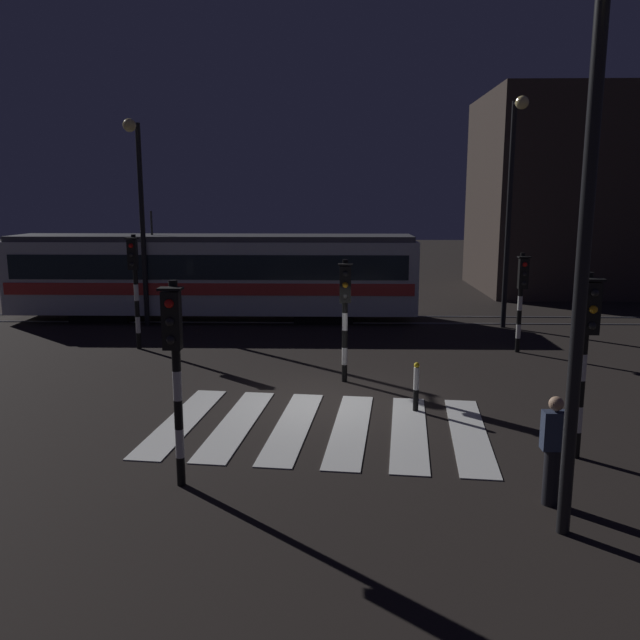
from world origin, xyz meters
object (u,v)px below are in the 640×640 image
(traffic_light_kerb_mid_left, at_px, (174,354))
(tram, at_px, (214,275))
(street_lamp_trackside_right, at_px, (512,188))
(street_lamp_near_kerb, at_px, (595,198))
(traffic_light_corner_near_right, at_px, (587,338))
(traffic_light_corner_far_right, at_px, (522,288))
(street_lamp_trackside_left, at_px, (139,199))
(traffic_light_corner_far_left, at_px, (134,274))
(bollard_island_edge, at_px, (416,387))
(traffic_light_median_centre, at_px, (345,303))
(pedestrian_waiting_at_kerb, at_px, (553,450))

(traffic_light_kerb_mid_left, height_order, tram, tram)
(street_lamp_trackside_right, bearing_deg, street_lamp_near_kerb, -101.10)
(traffic_light_corner_near_right, relative_size, street_lamp_near_kerb, 0.46)
(traffic_light_corner_far_right, xyz_separation_m, street_lamp_trackside_left, (-12.48, 3.69, 2.60))
(traffic_light_corner_far_left, relative_size, street_lamp_trackside_left, 0.49)
(street_lamp_near_kerb, relative_size, bollard_island_edge, 6.55)
(traffic_light_median_centre, distance_m, street_lamp_near_kerb, 8.59)
(traffic_light_corner_near_right, bearing_deg, street_lamp_trackside_right, 81.69)
(traffic_light_kerb_mid_left, relative_size, tram, 0.22)
(bollard_island_edge, bearing_deg, pedestrian_waiting_at_kerb, -70.63)
(pedestrian_waiting_at_kerb, height_order, bollard_island_edge, pedestrian_waiting_at_kerb)
(traffic_light_kerb_mid_left, relative_size, pedestrian_waiting_at_kerb, 1.97)
(traffic_light_corner_far_left, height_order, street_lamp_near_kerb, street_lamp_near_kerb)
(traffic_light_corner_far_left, bearing_deg, street_lamp_near_kerb, -50.15)
(traffic_light_corner_far_right, height_order, street_lamp_trackside_right, street_lamp_trackside_right)
(street_lamp_trackside_right, bearing_deg, pedestrian_waiting_at_kerb, -101.61)
(street_lamp_trackside_left, height_order, pedestrian_waiting_at_kerb, street_lamp_trackside_left)
(traffic_light_corner_near_right, distance_m, pedestrian_waiting_at_kerb, 2.45)
(tram, bearing_deg, street_lamp_near_kerb, -64.17)
(traffic_light_corner_far_left, distance_m, bollard_island_edge, 9.92)
(traffic_light_corner_near_right, distance_m, street_lamp_trackside_left, 16.54)
(street_lamp_trackside_left, distance_m, tram, 3.96)
(traffic_light_kerb_mid_left, bearing_deg, street_lamp_trackside_left, 108.62)
(street_lamp_trackside_right, distance_m, bollard_island_edge, 11.16)
(traffic_light_corner_far_left, relative_size, tram, 0.23)
(traffic_light_corner_far_right, bearing_deg, pedestrian_waiting_at_kerb, -102.84)
(bollard_island_edge, bearing_deg, tram, 120.71)
(traffic_light_kerb_mid_left, xyz_separation_m, street_lamp_trackside_left, (-4.44, 13.17, 2.37))
(street_lamp_near_kerb, bearing_deg, traffic_light_corner_far_left, 129.85)
(street_lamp_trackside_left, bearing_deg, traffic_light_kerb_mid_left, -71.38)
(traffic_light_median_centre, relative_size, traffic_light_corner_far_right, 1.03)
(traffic_light_median_centre, bearing_deg, traffic_light_kerb_mid_left, -114.07)
(traffic_light_corner_far_right, distance_m, pedestrian_waiting_at_kerb, 10.22)
(traffic_light_kerb_mid_left, bearing_deg, traffic_light_corner_near_right, 10.87)
(traffic_light_kerb_mid_left, bearing_deg, street_lamp_trackside_right, 56.95)
(street_lamp_trackside_left, distance_m, bollard_island_edge, 13.34)
(traffic_light_corner_near_right, distance_m, bollard_island_edge, 4.01)
(street_lamp_trackside_right, bearing_deg, traffic_light_kerb_mid_left, -123.05)
(street_lamp_trackside_right, xyz_separation_m, bollard_island_edge, (-4.32, -9.31, -4.40))
(tram, xyz_separation_m, bollard_island_edge, (6.45, -10.86, -1.19))
(bollard_island_edge, bearing_deg, traffic_light_corner_far_right, 55.91)
(traffic_light_corner_near_right, relative_size, traffic_light_corner_far_right, 1.11)
(traffic_light_kerb_mid_left, xyz_separation_m, traffic_light_corner_far_left, (-3.62, 9.64, 0.12))
(traffic_light_corner_near_right, xyz_separation_m, bollard_island_edge, (-2.58, 2.58, -1.66))
(traffic_light_kerb_mid_left, xyz_separation_m, street_lamp_trackside_right, (8.59, 13.20, 2.74))
(traffic_light_corner_near_right, bearing_deg, traffic_light_corner_far_right, 81.67)
(traffic_light_median_centre, height_order, bollard_island_edge, traffic_light_median_centre)
(traffic_light_corner_far_right, relative_size, bollard_island_edge, 2.72)
(tram, bearing_deg, street_lamp_trackside_left, -144.78)
(traffic_light_corner_far_right, xyz_separation_m, street_lamp_near_kerb, (-2.35, -11.00, 2.61))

